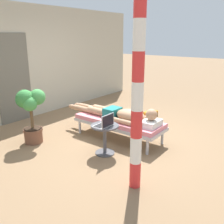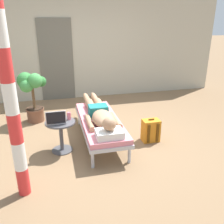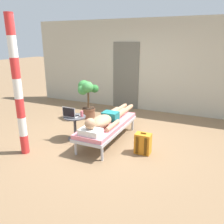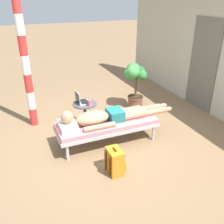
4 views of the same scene
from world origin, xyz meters
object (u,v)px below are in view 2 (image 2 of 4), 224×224
Objects in this scene: person_reclining at (100,114)px; drink_glass at (69,116)px; backpack at (151,131)px; potted_plant at (31,90)px; lounge_chair at (100,123)px; side_table at (61,131)px; porch_post at (10,98)px; laptop at (56,120)px.

person_reclining reaches higher than drink_glass.
potted_plant is at bearing 145.57° from backpack.
backpack is at bearing -14.34° from lounge_chair.
drink_glass is 0.12× the size of potted_plant.
side_table is at bearing -70.49° from potted_plant.
lounge_chair is 1.91m from porch_post.
person_reclining is 0.94m from backpack.
side_table is 0.28m from drink_glass.
person_reclining is at bearing 11.31° from drink_glass.
potted_plant is at bearing 89.07° from porch_post.
potted_plant is (-0.64, 1.32, 0.11)m from drink_glass.
porch_post reaches higher than lounge_chair.
laptop is (-0.75, -0.25, 0.24)m from lounge_chair.
lounge_chair is 3.48× the size of side_table.
backpack is (1.40, -0.08, -0.39)m from drink_glass.
side_table is 0.24m from laptop.
person_reclining is 1.70m from potted_plant.
backpack is at bearing -0.80° from side_table.
drink_glass reaches higher than lounge_chair.
lounge_chair is 1.72× the size of potted_plant.
backpack is (0.86, -0.19, -0.32)m from person_reclining.
potted_plant reaches higher than person_reclining.
potted_plant is (-0.43, 1.43, 0.11)m from laptop.
laptop reaches higher than person_reclining.
side_table is at bearing -163.95° from lounge_chair.
person_reclining is at bearing 42.71° from porch_post.
potted_plant reaches higher than drink_glass.
porch_post is at bearing -155.81° from backpack.
drink_glass is (0.15, 0.06, 0.23)m from side_table.
backpack is at bearing -12.41° from person_reclining.
porch_post is at bearing -117.27° from laptop.
side_table is at bearing -158.26° from drink_glass.
person_reclining reaches higher than side_table.
lounge_chair is 5.87× the size of laptop.
laptop reaches higher than backpack.
side_table is 0.50× the size of potted_plant.
potted_plant is 0.42× the size of porch_post.
lounge_chair is at bearing 90.00° from person_reclining.
porch_post reaches higher than side_table.
person_reclining is 0.73m from side_table.
porch_post is (-0.68, -1.01, 0.68)m from drink_glass.
laptop is 0.29× the size of potted_plant.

